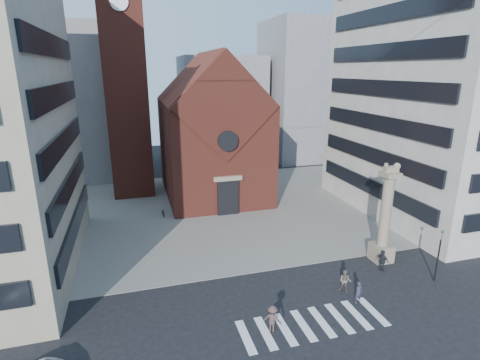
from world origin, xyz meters
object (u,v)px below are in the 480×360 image
(lion_column, at_px, (385,223))
(pedestrian_0, at_px, (359,293))
(pedestrian_1, at_px, (345,281))
(pedestrian_2, at_px, (383,261))
(traffic_light, at_px, (439,254))
(scooter_0, at_px, (163,213))

(lion_column, distance_m, pedestrian_0, 7.70)
(lion_column, bearing_deg, pedestrian_1, -148.85)
(lion_column, height_order, pedestrian_2, lion_column)
(pedestrian_0, bearing_deg, traffic_light, -4.60)
(traffic_light, xyz_separation_m, scooter_0, (-19.12, 19.36, -1.82))
(lion_column, relative_size, pedestrian_1, 4.89)
(scooter_0, bearing_deg, traffic_light, -46.29)
(pedestrian_0, xyz_separation_m, pedestrian_1, (-0.17, 1.51, 0.06))
(lion_column, bearing_deg, pedestrian_2, -122.95)
(lion_column, height_order, pedestrian_1, lion_column)
(traffic_light, bearing_deg, lion_column, 116.46)
(traffic_light, distance_m, pedestrian_2, 4.11)
(pedestrian_2, bearing_deg, scooter_0, 19.83)
(pedestrian_0, distance_m, scooter_0, 23.39)
(traffic_light, height_order, scooter_0, traffic_light)
(lion_column, xyz_separation_m, pedestrian_1, (-5.54, -3.35, -2.57))
(lion_column, relative_size, traffic_light, 2.02)
(pedestrian_1, xyz_separation_m, pedestrian_2, (4.53, 1.79, 0.01))
(pedestrian_2, relative_size, scooter_0, 1.12)
(pedestrian_1, bearing_deg, pedestrian_0, -45.16)
(pedestrian_1, bearing_deg, scooter_0, 159.99)
(pedestrian_1, bearing_deg, lion_column, 69.39)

